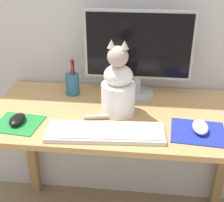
# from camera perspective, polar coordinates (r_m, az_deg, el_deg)

# --- Properties ---
(desk) EXTENTS (1.19, 0.58, 0.75)m
(desk) POSITION_cam_1_polar(r_m,az_deg,el_deg) (1.46, 1.66, -6.30)
(desk) COLOR tan
(desk) RESTS_ON ground_plane
(monitor) EXTENTS (0.51, 0.17, 0.42)m
(monitor) POSITION_cam_1_polar(r_m,az_deg,el_deg) (1.48, 4.83, 9.23)
(monitor) COLOR #B2B2B7
(monitor) RESTS_ON desk
(keyboard) EXTENTS (0.48, 0.18, 0.02)m
(keyboard) POSITION_cam_1_polar(r_m,az_deg,el_deg) (1.24, -1.22, -5.68)
(keyboard) COLOR silver
(keyboard) RESTS_ON desk
(mousepad_left) EXTENTS (0.20, 0.18, 0.00)m
(mousepad_left) POSITION_cam_1_polar(r_m,az_deg,el_deg) (1.37, -16.77, -3.97)
(mousepad_left) COLOR #238438
(mousepad_left) RESTS_ON desk
(mousepad_right) EXTENTS (0.23, 0.20, 0.00)m
(mousepad_right) POSITION_cam_1_polar(r_m,az_deg,el_deg) (1.30, 15.42, -5.52)
(mousepad_right) COLOR #1E2D9E
(mousepad_right) RESTS_ON desk
(computer_mouse_left) EXTENTS (0.06, 0.10, 0.03)m
(computer_mouse_left) POSITION_cam_1_polar(r_m,az_deg,el_deg) (1.37, -16.95, -3.24)
(computer_mouse_left) COLOR black
(computer_mouse_left) RESTS_ON mousepad_left
(computer_mouse_right) EXTENTS (0.06, 0.11, 0.04)m
(computer_mouse_right) POSITION_cam_1_polar(r_m,az_deg,el_deg) (1.30, 15.84, -4.59)
(computer_mouse_right) COLOR white
(computer_mouse_right) RESTS_ON mousepad_right
(cat) EXTENTS (0.22, 0.17, 0.34)m
(cat) POSITION_cam_1_polar(r_m,az_deg,el_deg) (1.34, 1.08, 2.47)
(cat) COLOR white
(cat) RESTS_ON desk
(pen_cup) EXTENTS (0.07, 0.07, 0.18)m
(pen_cup) POSITION_cam_1_polar(r_m,az_deg,el_deg) (1.55, -7.22, 3.18)
(pen_cup) COLOR #286089
(pen_cup) RESTS_ON desk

